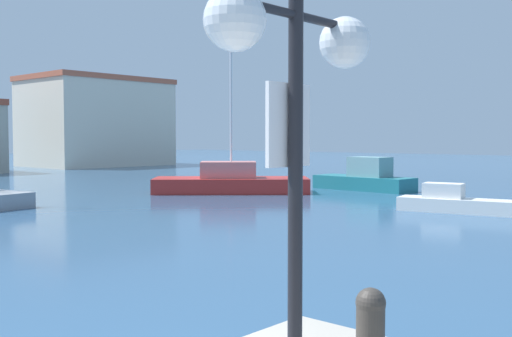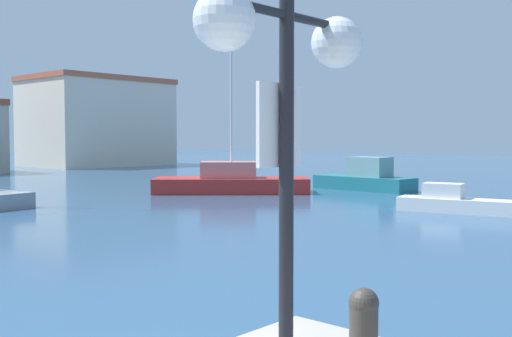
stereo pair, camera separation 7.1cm
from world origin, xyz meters
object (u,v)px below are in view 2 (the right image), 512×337
Objects in this scene: sailboat_red_center_channel at (231,181)px; motorboat_white_outer_mooring at (458,203)px; motorboat_teal_distant_east at (365,179)px; lamppost at (286,53)px; mooring_bollard at (364,321)px.

motorboat_white_outer_mooring is (-0.17, -12.22, -0.22)m from sailboat_red_center_channel.
lamppost is at bearing -149.45° from motorboat_teal_distant_east.
sailboat_red_center_channel is (18.07, 19.13, -0.73)m from mooring_bollard.
lamppost is at bearing -135.01° from sailboat_red_center_channel.
mooring_bollard is 0.13× the size of motorboat_white_outer_mooring.
sailboat_red_center_channel is 2.32× the size of motorboat_white_outer_mooring.
sailboat_red_center_channel is (19.27, 19.26, -2.83)m from lamppost.
lamppost is 0.35× the size of sailboat_red_center_channel.
mooring_bollard is 0.11× the size of motorboat_teal_distant_east.
sailboat_red_center_channel is at bearing 46.64° from mooring_bollard.
motorboat_white_outer_mooring is (17.90, 6.92, -0.95)m from mooring_bollard.
motorboat_teal_distant_east is (24.06, 14.78, -0.70)m from mooring_bollard.
motorboat_teal_distant_east is at bearing 51.93° from motorboat_white_outer_mooring.
mooring_bollard is at bearing 6.21° from lamppost.
motorboat_teal_distant_east is at bearing 31.56° from mooring_bollard.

